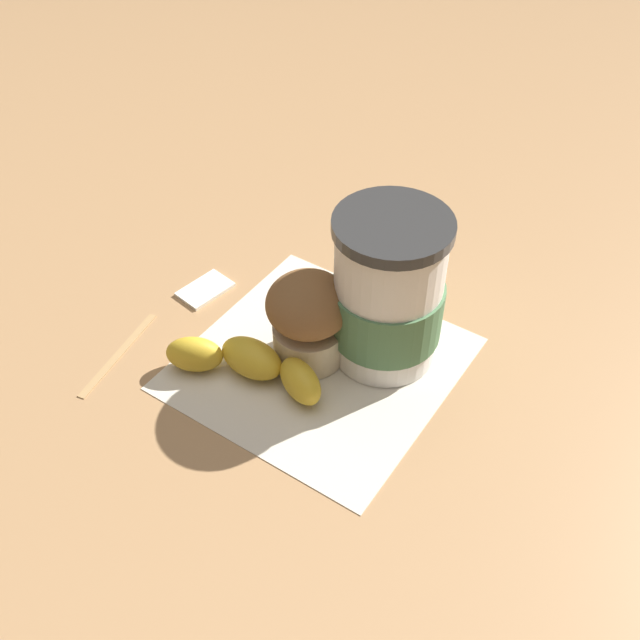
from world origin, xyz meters
TOP-DOWN VIEW (x-y plane):
  - ground_plane at (0.00, 0.00)m, footprint 3.00×3.00m
  - paper_napkin at (0.00, 0.00)m, footprint 0.26×0.26m
  - coffee_cup at (-0.05, 0.03)m, footprint 0.10×0.10m
  - muffin at (0.00, -0.01)m, footprint 0.07×0.07m
  - banana at (0.05, -0.03)m, footprint 0.09×0.14m
  - sugar_packet at (0.01, -0.15)m, footprint 0.05×0.03m
  - wooden_stirrer at (0.12, -0.13)m, footprint 0.10×0.05m

SIDE VIEW (x-z plane):
  - ground_plane at x=0.00m, z-range 0.00..0.00m
  - paper_napkin at x=0.00m, z-range 0.00..0.00m
  - wooden_stirrer at x=0.12m, z-range 0.00..0.00m
  - sugar_packet at x=0.01m, z-range 0.00..0.01m
  - banana at x=0.05m, z-range 0.00..0.03m
  - muffin at x=0.00m, z-range 0.00..0.09m
  - coffee_cup at x=-0.05m, z-range 0.00..0.14m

